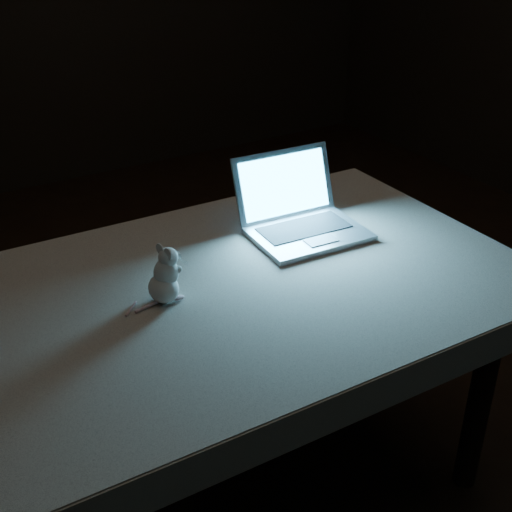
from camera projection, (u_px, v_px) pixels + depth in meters
floor at (278, 411)px, 2.44m from camera, size 5.00×5.00×0.00m
table at (248, 390)px, 1.98m from camera, size 1.38×0.90×0.73m
tablecloth at (221, 296)px, 1.81m from camera, size 1.50×1.03×0.10m
laptop at (310, 202)px, 1.96m from camera, size 0.34×0.31×0.22m
plush_mouse at (163, 275)px, 1.67m from camera, size 0.12×0.12×0.15m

